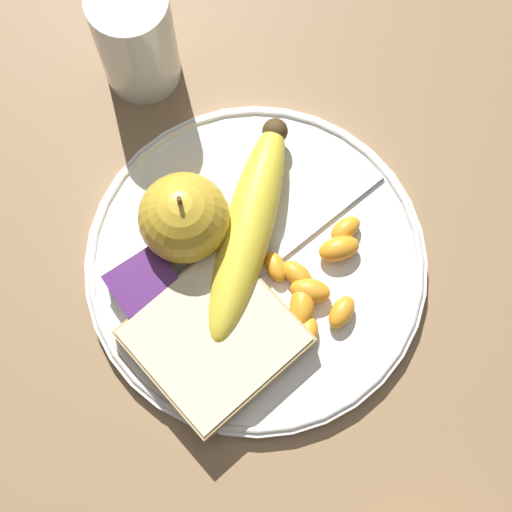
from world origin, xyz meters
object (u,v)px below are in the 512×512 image
(plate, at_px, (256,264))
(apple, at_px, (184,218))
(juice_glass, at_px, (136,40))
(jam_packet, at_px, (143,284))
(bread_slice, at_px, (214,338))
(banana, at_px, (249,227))
(fork, at_px, (271,262))

(plate, xyz_separation_m, apple, (0.03, -0.05, 0.04))
(juice_glass, distance_m, jam_packet, 0.20)
(bread_slice, height_order, jam_packet, same)
(juice_glass, bearing_deg, banana, 86.77)
(plate, xyz_separation_m, jam_packet, (0.08, -0.03, 0.01))
(juice_glass, xyz_separation_m, jam_packet, (0.10, 0.17, -0.03))
(banana, bearing_deg, jam_packet, -6.24)
(plate, distance_m, jam_packet, 0.09)
(fork, bearing_deg, juice_glass, -97.67)
(apple, xyz_separation_m, fork, (-0.04, 0.06, -0.03))
(banana, xyz_separation_m, fork, (-0.00, 0.03, -0.02))
(banana, bearing_deg, plate, 69.62)
(plate, xyz_separation_m, juice_glass, (-0.02, -0.20, 0.04))
(apple, relative_size, fork, 0.40)
(plate, xyz_separation_m, fork, (-0.01, 0.01, 0.01))
(juice_glass, relative_size, fork, 0.56)
(plate, xyz_separation_m, banana, (-0.01, -0.02, 0.02))
(plate, distance_m, banana, 0.03)
(jam_packet, bearing_deg, banana, 173.76)
(bread_slice, relative_size, fork, 0.64)
(apple, xyz_separation_m, banana, (-0.04, 0.03, -0.02))
(apple, distance_m, jam_packet, 0.06)
(bread_slice, bearing_deg, juice_glass, -108.89)
(bread_slice, bearing_deg, banana, -140.86)
(juice_glass, height_order, banana, juice_glass)
(apple, bearing_deg, fork, 125.17)
(juice_glass, height_order, bread_slice, juice_glass)
(apple, relative_size, bread_slice, 0.63)
(fork, bearing_deg, jam_packet, -28.04)
(apple, distance_m, banana, 0.05)
(plate, height_order, fork, fork)
(juice_glass, relative_size, bread_slice, 0.87)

